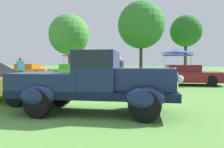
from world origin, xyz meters
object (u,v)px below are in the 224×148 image
object	(u,v)px
neighbor_convertible	(8,84)
show_car_lime	(75,71)
show_car_burgundy	(185,75)
spectator_near_truck	(21,69)
feature_pickup_truck	(95,81)
show_car_orange	(29,71)
canopy_tent_center_field	(178,52)
canopy_tent_left_field	(79,53)
spectator_by_row	(120,70)

from	to	relation	value
neighbor_convertible	show_car_lime	xyz separation A→B (m)	(-2.86, 9.84, 0.02)
show_car_burgundy	spectator_near_truck	world-z (taller)	spectator_near_truck
feature_pickup_truck	show_car_orange	xyz separation A→B (m)	(-11.25, 10.24, -0.27)
canopy_tent_center_field	show_car_orange	bearing A→B (deg)	-147.88
spectator_near_truck	feature_pickup_truck	bearing A→B (deg)	-35.30
canopy_tent_center_field	spectator_near_truck	bearing A→B (deg)	-125.60
feature_pickup_truck	canopy_tent_left_field	distance (m)	19.65
feature_pickup_truck	canopy_tent_left_field	size ratio (longest dim) A/B	1.64
feature_pickup_truck	neighbor_convertible	size ratio (longest dim) A/B	1.12
neighbor_convertible	show_car_lime	distance (m)	10.25
spectator_near_truck	neighbor_convertible	bearing A→B (deg)	-50.73
show_car_burgundy	canopy_tent_center_field	distance (m)	10.10
neighbor_convertible	spectator_by_row	size ratio (longest dim) A/B	2.48
feature_pickup_truck	spectator_near_truck	distance (m)	9.45
feature_pickup_truck	show_car_orange	size ratio (longest dim) A/B	1.09
show_car_lime	canopy_tent_left_field	bearing A→B (deg)	115.75
show_car_burgundy	show_car_orange	bearing A→B (deg)	171.74
feature_pickup_truck	spectator_by_row	world-z (taller)	feature_pickup_truck
show_car_orange	canopy_tent_center_field	xyz separation A→B (m)	(12.65, 7.94, 1.82)
show_car_orange	canopy_tent_left_field	size ratio (longest dim) A/B	1.51
show_car_burgundy	spectator_by_row	bearing A→B (deg)	-161.05
show_car_lime	show_car_burgundy	world-z (taller)	same
canopy_tent_left_field	spectator_by_row	bearing A→B (deg)	-50.33
canopy_tent_left_field	show_car_orange	bearing A→B (deg)	-102.38
show_car_lime	canopy_tent_center_field	distance (m)	11.27
feature_pickup_truck	neighbor_convertible	distance (m)	3.87
show_car_lime	spectator_near_truck	size ratio (longest dim) A/B	2.74
canopy_tent_left_field	feature_pickup_truck	bearing A→B (deg)	-60.07
spectator_near_truck	canopy_tent_left_field	bearing A→B (deg)	100.14
neighbor_convertible	spectator_near_truck	size ratio (longest dim) A/B	2.48
neighbor_convertible	spectator_by_row	world-z (taller)	spectator_by_row
show_car_orange	canopy_tent_left_field	bearing A→B (deg)	77.62
show_car_lime	show_car_burgundy	size ratio (longest dim) A/B	1.02
show_car_lime	spectator_by_row	size ratio (longest dim) A/B	2.74
neighbor_convertible	canopy_tent_center_field	bearing A→B (deg)	73.48
neighbor_convertible	canopy_tent_left_field	world-z (taller)	canopy_tent_left_field
spectator_by_row	canopy_tent_left_field	distance (m)	13.05
neighbor_convertible	canopy_tent_center_field	world-z (taller)	canopy_tent_center_field
show_car_orange	canopy_tent_center_field	size ratio (longest dim) A/B	1.47
show_car_orange	canopy_tent_left_field	xyz separation A→B (m)	(1.48, 6.73, 1.82)
show_car_burgundy	spectator_near_truck	size ratio (longest dim) A/B	2.67
neighbor_convertible	spectator_by_row	xyz separation A→B (m)	(2.30, 6.32, 0.34)
show_car_lime	feature_pickup_truck	bearing A→B (deg)	-57.66
spectator_by_row	show_car_orange	bearing A→B (deg)	161.59
spectator_near_truck	spectator_by_row	size ratio (longest dim) A/B	1.00
neighbor_convertible	show_car_burgundy	xyz separation A→B (m)	(6.04, 7.61, 0.02)
canopy_tent_left_field	show_car_lime	bearing A→B (deg)	-64.25
show_car_orange	canopy_tent_center_field	bearing A→B (deg)	32.12
show_car_burgundy	canopy_tent_center_field	size ratio (longest dim) A/B	1.54
feature_pickup_truck	canopy_tent_left_field	bearing A→B (deg)	119.93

